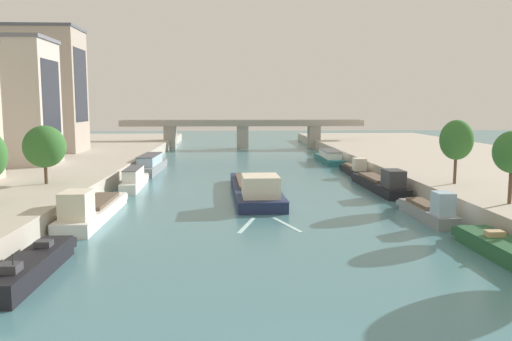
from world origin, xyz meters
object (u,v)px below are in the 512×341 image
Objects in this scene: moored_boat_left_second at (151,164)px; moored_boat_right_lone at (355,169)px; barge_midriver at (255,188)px; moored_boat_right_far at (380,183)px; moored_boat_left_near at (134,179)px; tree_left_nearest at (45,147)px; moored_boat_right_midway at (329,157)px; tree_right_nearest at (457,140)px; moored_boat_right_near at (429,210)px; moored_boat_left_end at (32,266)px; bridge_far at (243,130)px; moored_boat_left_downstream at (92,209)px; tree_right_end_of_row at (512,152)px.

moored_boat_right_lone is (32.05, -4.46, -0.36)m from moored_boat_left_second.
barge_midriver is 16.24m from moored_boat_right_far.
moored_boat_right_far reaches higher than moored_boat_left_near.
barge_midriver is 23.66m from tree_left_nearest.
moored_boat_right_far is at bearing -89.44° from moored_boat_right_midway.
tree_right_nearest is (36.76, -12.03, 5.75)m from moored_boat_left_near.
moored_boat_right_near is 1.72× the size of tree_left_nearest.
bridge_far is at bearing 80.89° from moored_boat_left_end.
tree_left_nearest is at bearing -172.82° from barge_midriver.
moored_boat_left_end is 0.69× the size of moored_boat_left_downstream.
moored_boat_left_downstream is 1.42× the size of moored_boat_right_lone.
barge_midriver is 27.54m from tree_right_end_of_row.
moored_boat_right_lone is (0.89, 32.47, -0.09)m from moored_boat_right_near.
barge_midriver is at bearing -113.66° from moored_boat_right_midway.
barge_midriver is at bearing -167.52° from moored_boat_right_far.
tree_right_end_of_row is at bearing -83.75° from moored_boat_right_midway.
moored_boat_left_near is 0.76× the size of moored_boat_left_second.
moored_boat_left_second is 48.31m from moored_boat_right_near.
moored_boat_left_near is at bearing 88.38° from moored_boat_left_downstream.
moored_boat_left_downstream is at bearing -91.62° from moored_boat_left_near.
tree_right_end_of_row reaches higher than bridge_far.
tree_left_nearest is at bearing 162.74° from tree_right_end_of_row.
tree_left_nearest is at bearing -150.62° from moored_boat_right_lone.
tree_left_nearest is 0.11× the size of bridge_far.
tree_right_end_of_row reaches higher than moored_boat_right_midway.
tree_right_end_of_row is at bearing -17.26° from tree_left_nearest.
moored_boat_right_far is 2.43× the size of tree_right_nearest.
moored_boat_left_downstream is 1.35× the size of moored_boat_left_near.
moored_boat_left_second is 47.65m from bridge_far.
moored_boat_left_downstream reaches higher than moored_boat_left_end.
moored_boat_right_midway is 0.27× the size of bridge_far.
moored_boat_right_far is (31.10, 31.31, 0.23)m from moored_boat_left_end.
moored_boat_right_near is 32.48m from moored_boat_right_lone.
moored_boat_left_end is at bearing -99.11° from bridge_far.
bridge_far is at bearing 70.51° from moored_boat_left_second.
moored_boat_right_lone is 36.62m from tree_right_end_of_row.
moored_boat_left_second is 1.37× the size of moored_boat_right_lone.
moored_boat_right_near is at bearing -91.24° from moored_boat_right_far.
bridge_far is (15.45, 61.46, 3.34)m from moored_boat_left_near.
bridge_far reaches higher than moored_boat_left_second.
moored_boat_right_midway is (31.33, 47.18, -0.01)m from moored_boat_left_downstream.
moored_boat_right_far reaches higher than moored_boat_left_second.
moored_boat_left_near is (-0.01, 34.85, 0.42)m from moored_boat_left_end.
moored_boat_right_far is (31.11, -3.54, -0.19)m from moored_boat_left_near.
tree_left_nearest is (-38.76, -6.39, 5.23)m from moored_boat_right_far.
tree_right_end_of_row is at bearing -38.00° from barge_midriver.
moored_boat_left_end is at bearing -148.16° from tree_right_nearest.
tree_left_nearest reaches higher than moored_boat_left_downstream.
moored_boat_right_near is 0.65× the size of moored_boat_right_far.
moored_boat_right_near reaches higher than moored_boat_right_lone.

